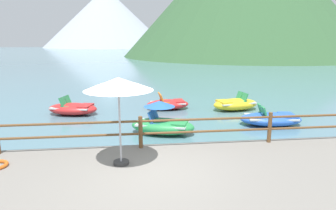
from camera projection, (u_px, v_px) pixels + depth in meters
The scene contains 9 objects.
ground_plane at pixel (133, 63), 46.16m from camera, with size 200.00×200.00×0.00m, color slate.
dock_railing at pixel (141, 129), 8.68m from camera, with size 23.92×0.12×0.95m.
beach_umbrella at pixel (118, 85), 7.21m from camera, with size 1.70×1.70×2.24m.
pedal_boat_0 at pixel (162, 123), 11.31m from camera, with size 2.72×1.99×1.28m.
pedal_boat_2 at pixel (235, 104), 15.17m from camera, with size 2.57×1.65×0.90m.
pedal_boat_3 at pixel (73, 108), 14.26m from camera, with size 2.63×1.85×0.87m.
pedal_boat_4 at pixel (271, 119), 12.50m from camera, with size 2.71×1.70×0.85m.
pedal_boat_5 at pixel (168, 104), 15.35m from camera, with size 2.25×1.32×0.84m.
distant_peak at pixel (107, 18), 131.12m from camera, with size 54.64×54.64×25.42m, color #A8B2C1.
Camera 1 is at (-0.20, -6.81, 3.53)m, focal length 31.86 mm.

